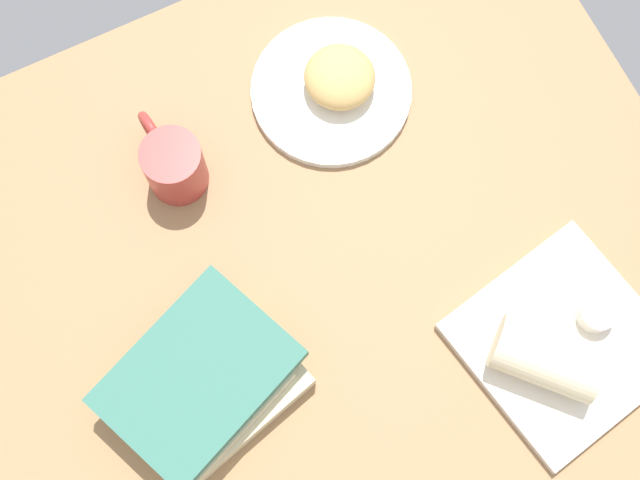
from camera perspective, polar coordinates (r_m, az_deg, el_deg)
The scene contains 8 objects.
dining_table at distance 120.72cm, azimuth -2.16°, elevation -4.20°, with size 110.00×90.00×4.00cm, color #9E754C.
round_plate at distance 127.31cm, azimuth 0.68°, elevation 8.94°, with size 21.36×21.36×1.40cm, color white.
scone_pastry at distance 124.66cm, azimuth 1.19°, elevation 9.78°, with size 9.39×9.27×5.00cm, color tan.
square_plate at distance 120.73cm, azimuth 14.40°, elevation -6.04°, with size 22.31×22.31×1.60cm, color silver.
sauce_cup at distance 120.23cm, azimuth 16.32°, elevation -4.28°, with size 4.51×4.51×2.62cm.
breakfast_wrap at distance 115.63cm, azimuth 13.49°, elevation -6.97°, with size 6.65×6.65×12.59cm, color beige.
book_stack at distance 113.91cm, azimuth -7.00°, elevation -8.71°, with size 25.64×22.50×7.75cm.
coffee_mug at distance 120.71cm, azimuth -8.85°, elevation 4.57°, with size 7.68×12.36×8.75cm.
Camera 1 is at (-6.77, -24.32, 120.05)cm, focal length 53.18 mm.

